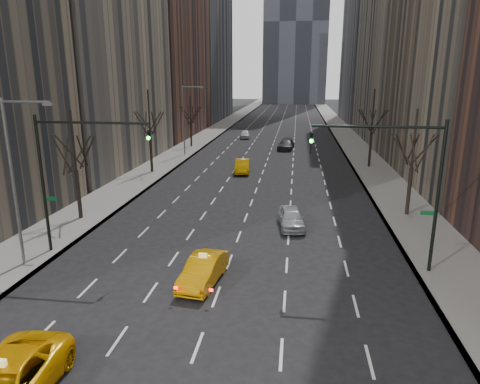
% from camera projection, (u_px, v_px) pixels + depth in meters
% --- Properties ---
extents(sidewalk_left, '(4.50, 320.00, 0.15)m').
position_uv_depth(sidewalk_left, '(213.00, 132.00, 81.30)').
color(sidewalk_left, slate).
rests_on(sidewalk_left, ground).
extents(sidewalk_right, '(4.50, 320.00, 0.15)m').
position_uv_depth(sidewalk_right, '(344.00, 134.00, 78.21)').
color(sidewalk_right, slate).
rests_on(sidewalk_right, ground).
extents(bld_left_far, '(14.00, 28.00, 44.00)m').
position_uv_depth(bld_left_far, '(153.00, 5.00, 72.94)').
color(bld_left_far, brown).
rests_on(bld_left_far, ground).
extents(tree_lw_b, '(3.36, 3.50, 7.82)m').
position_uv_depth(tree_lw_b, '(76.00, 170.00, 30.54)').
color(tree_lw_b, black).
rests_on(tree_lw_b, ground).
extents(tree_lw_c, '(3.36, 3.50, 8.74)m').
position_uv_depth(tree_lw_c, '(150.00, 136.00, 45.77)').
color(tree_lw_c, black).
rests_on(tree_lw_c, ground).
extents(tree_lw_d, '(3.36, 3.50, 7.36)m').
position_uv_depth(tree_lw_d, '(191.00, 123.00, 63.13)').
color(tree_lw_d, black).
rests_on(tree_lw_d, ground).
extents(tree_rw_b, '(3.36, 3.50, 7.82)m').
position_uv_depth(tree_rw_b, '(411.00, 168.00, 31.34)').
color(tree_rw_b, black).
rests_on(tree_rw_b, ground).
extents(tree_rw_c, '(3.36, 3.50, 8.74)m').
position_uv_depth(tree_rw_c, '(372.00, 133.00, 48.49)').
color(tree_rw_c, black).
rests_on(tree_rw_c, ground).
extents(traffic_mast_left, '(6.69, 0.39, 8.00)m').
position_uv_depth(traffic_mast_left, '(68.00, 163.00, 23.96)').
color(traffic_mast_left, black).
rests_on(traffic_mast_left, ground).
extents(traffic_mast_right, '(6.69, 0.39, 8.00)m').
position_uv_depth(traffic_mast_right, '(406.00, 172.00, 21.67)').
color(traffic_mast_right, black).
rests_on(traffic_mast_right, ground).
extents(streetlight_near, '(2.83, 0.22, 9.00)m').
position_uv_depth(streetlight_near, '(17.00, 167.00, 22.24)').
color(streetlight_near, slate).
rests_on(streetlight_near, ground).
extents(streetlight_far, '(2.83, 0.22, 9.00)m').
position_uv_depth(streetlight_far, '(186.00, 113.00, 55.75)').
color(streetlight_far, slate).
rests_on(streetlight_far, ground).
extents(taxi_sedan, '(2.02, 4.39, 1.39)m').
position_uv_depth(taxi_sedan, '(203.00, 270.00, 21.61)').
color(taxi_sedan, orange).
rests_on(taxi_sedan, ground).
extents(silver_sedan_ahead, '(2.17, 4.29, 1.40)m').
position_uv_depth(silver_sedan_ahead, '(291.00, 218.00, 29.68)').
color(silver_sedan_ahead, '#9C9FA3').
rests_on(silver_sedan_ahead, ground).
extents(far_taxi, '(1.90, 4.47, 1.43)m').
position_uv_depth(far_taxi, '(242.00, 166.00, 46.81)').
color(far_taxi, '#EEA505').
rests_on(far_taxi, ground).
extents(far_suv_grey, '(2.58, 5.27, 1.48)m').
position_uv_depth(far_suv_grey, '(286.00, 144.00, 61.73)').
color(far_suv_grey, '#2A2A2E').
rests_on(far_suv_grey, ground).
extents(far_car_white, '(1.99, 4.06, 1.33)m').
position_uv_depth(far_car_white, '(245.00, 134.00, 73.28)').
color(far_car_white, silver).
rests_on(far_car_white, ground).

